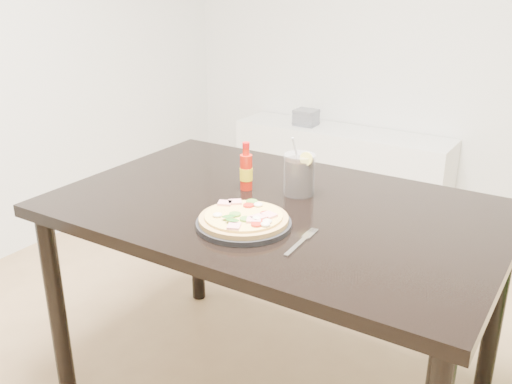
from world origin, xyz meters
The scene contains 8 objects.
dining_table centered at (-0.22, 0.25, 0.67)m, with size 1.40×0.90×0.75m.
plate centered at (-0.22, 0.05, 0.76)m, with size 0.28×0.28×0.02m, color black.
pizza centered at (-0.22, 0.05, 0.78)m, with size 0.26×0.26×0.03m.
hot_sauce_bottle centered at (-0.38, 0.31, 0.82)m, with size 0.04×0.04×0.16m.
cola_cup centered at (-0.21, 0.36, 0.81)m, with size 0.11×0.10×0.19m.
fork centered at (-0.03, 0.05, 0.75)m, with size 0.03×0.19×0.00m.
media_console centered at (-0.80, 2.07, 0.25)m, with size 1.40×0.34×0.50m, color white.
cd_stack centered at (-1.05, 2.05, 0.55)m, with size 0.14×0.12×0.10m.
Camera 1 is at (0.61, -1.20, 1.44)m, focal length 40.00 mm.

